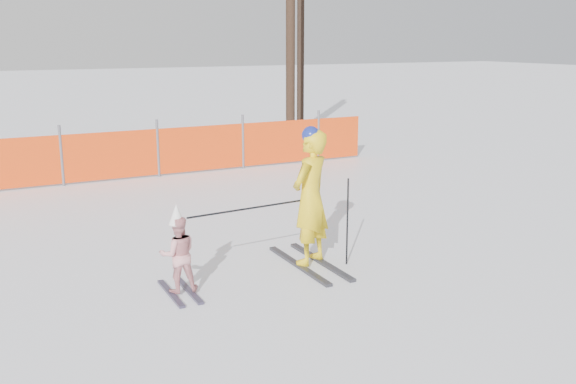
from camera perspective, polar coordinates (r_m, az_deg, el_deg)
The scene contains 6 objects.
ground at distance 8.20m, azimuth 1.60°, elevation -7.54°, with size 120.00×120.00×0.00m, color white.
adult at distance 8.35m, azimuth 2.00°, elevation -0.49°, with size 0.77×1.61×1.86m.
child at distance 7.63m, azimuth -9.74°, elevation -5.38°, with size 0.48×0.90×1.09m.
ski_poles at distance 8.12m, azimuth 0.31°, elevation -2.02°, with size 2.19×0.21×1.18m.
safety_fence at distance 13.79m, azimuth -21.43°, elevation 2.58°, with size 15.18×0.06×1.25m.
tree_trunks at distance 19.72m, azimuth 0.62°, elevation 13.90°, with size 1.58×2.13×6.43m.
Camera 1 is at (-3.67, -6.72, 2.94)m, focal length 40.00 mm.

